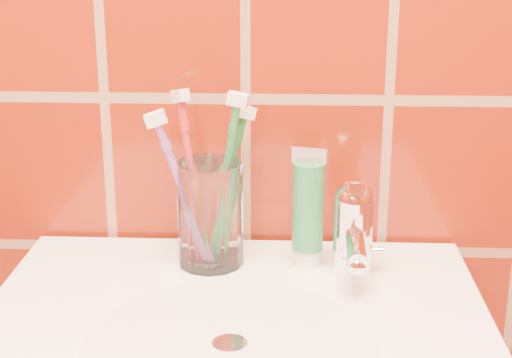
{
  "coord_description": "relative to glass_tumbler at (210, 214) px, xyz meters",
  "views": [
    {
      "loc": [
        0.06,
        0.22,
        1.26
      ],
      "look_at": [
        0.02,
        1.08,
        0.97
      ],
      "focal_mm": 55.0,
      "sensor_mm": 36.0,
      "label": 1
    }
  ],
  "objects": [
    {
      "name": "toothbrush_3",
      "position": [
        0.02,
        0.02,
        0.03
      ],
      "size": [
        0.13,
        0.12,
        0.21
      ],
      "primitive_type": null,
      "rotation": [
        0.31,
        0.0,
        2.16
      ],
      "color": "#217C35",
      "rests_on": "glass_tumbler"
    },
    {
      "name": "toothpaste_tube",
      "position": [
        0.12,
        -0.0,
        0.0
      ],
      "size": [
        0.04,
        0.04,
        0.15
      ],
      "rotation": [
        0.0,
        0.0,
        -0.26
      ],
      "color": "white",
      "rests_on": "pedestal_sink"
    },
    {
      "name": "faucet",
      "position": [
        0.17,
        -0.02,
        -0.0
      ],
      "size": [
        0.05,
        0.11,
        0.12
      ],
      "color": "white",
      "rests_on": "pedestal_sink"
    },
    {
      "name": "toothbrush_1",
      "position": [
        0.02,
        0.01,
        0.04
      ],
      "size": [
        0.08,
        0.07,
        0.23
      ],
      "primitive_type": null,
      "rotation": [
        0.16,
        0.0,
        1.37
      ],
      "color": "#217E3C",
      "rests_on": "glass_tumbler"
    },
    {
      "name": "toothbrush_0",
      "position": [
        -0.03,
        -0.01,
        0.03
      ],
      "size": [
        0.1,
        0.1,
        0.2
      ],
      "primitive_type": null,
      "rotation": [
        0.32,
        0.0,
        -1.45
      ],
      "color": "#864DA5",
      "rests_on": "glass_tumbler"
    },
    {
      "name": "toothbrush_2",
      "position": [
        -0.02,
        0.01,
        0.04
      ],
      "size": [
        0.11,
        0.12,
        0.23
      ],
      "primitive_type": null,
      "rotation": [
        0.23,
        0.0,
        -2.5
      ],
      "color": "#AB242B",
      "rests_on": "glass_tumbler"
    },
    {
      "name": "glass_tumbler",
      "position": [
        0.0,
        0.0,
        0.0
      ],
      "size": [
        0.09,
        0.09,
        0.13
      ],
      "primitive_type": "cylinder",
      "rotation": [
        0.0,
        0.0,
        -0.06
      ],
      "color": "white",
      "rests_on": "pedestal_sink"
    }
  ]
}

